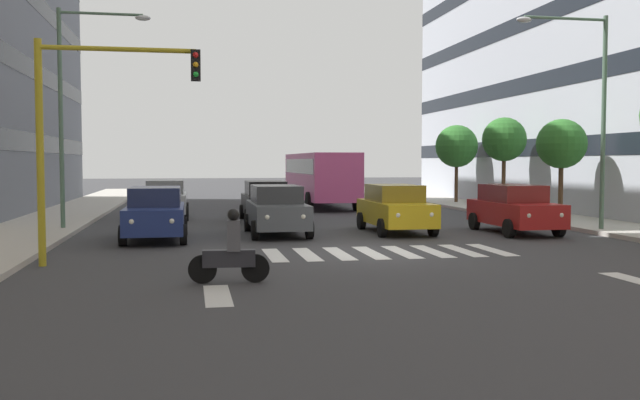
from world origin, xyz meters
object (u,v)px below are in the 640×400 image
Objects in this scene: car_2 at (277,209)px; street_lamp_right at (75,95)px; bus_behind_traffic at (320,174)px; traffic_light_gantry at (87,116)px; street_tree_1 at (561,144)px; street_lamp_left at (589,98)px; car_3 at (155,213)px; street_tree_2 at (504,140)px; motorcycle_with_rider at (231,252)px; car_0 at (514,208)px; car_row2_0 at (166,199)px; street_tree_3 at (457,146)px; car_1 at (395,208)px; car_row2_1 at (266,201)px.

street_lamp_right is at bearing -19.64° from car_2.
traffic_light_gantry is at bearing 65.14° from bus_behind_traffic.
street_lamp_left is at bearing 71.85° from street_tree_1.
car_3 is 6.12m from traffic_light_gantry.
traffic_light_gantry is 1.19× the size of street_tree_2.
street_tree_1 is at bearing -139.83° from motorcycle_with_rider.
bus_behind_traffic is at bearing -67.72° from street_lamp_left.
street_lamp_left is at bearing 167.70° from car_0.
bus_behind_traffic reaches higher than car_0.
traffic_light_gantry is at bearing 84.41° from car_row2_0.
street_tree_3 is (-16.68, -7.40, 2.57)m from car_row2_0.
motorcycle_with_rider is 19.12m from street_tree_1.
street_lamp_right reaches higher than car_row2_0.
street_tree_1 is (-16.41, -3.72, 2.39)m from car_3.
car_0 is at bearing 179.91° from car_3.
motorcycle_with_rider is at bearing 55.72° from car_1.
car_1 is 7.85m from street_lamp_left.
car_row2_1 is 12.97m from street_tree_2.
street_tree_1 is (-17.75, -9.01, -0.39)m from traffic_light_gantry.
car_2 is 0.42× the size of bus_behind_traffic.
street_lamp_right is at bearing -67.75° from motorcycle_with_rider.
bus_behind_traffic is (0.00, -14.72, 0.97)m from car_1.
street_lamp_right is at bearing 23.04° from car_row2_1.
car_3 is at bearing -0.09° from car_0.
bus_behind_traffic is 23.15m from traffic_light_gantry.
street_tree_1 is (-14.48, -12.22, 2.63)m from motorcycle_with_rider.
motorcycle_with_rider is at bearing 40.17° from street_tree_1.
street_lamp_left reaches higher than car_row2_1.
car_2 is at bearing -7.70° from street_lamp_left.
car_1 and car_3 have the same top height.
car_2 is 19.94m from street_tree_3.
car_1 is 8.41m from car_3.
car_1 is 0.97× the size of street_tree_3.
traffic_light_gantry is (5.63, 11.77, 2.78)m from car_row2_1.
street_lamp_right is at bearing 32.92° from street_tree_3.
street_tree_3 is (-0.29, -12.40, 0.18)m from street_tree_1.
car_0 and car_1 have the same top height.
motorcycle_with_rider is at bearing 81.08° from car_row2_1.
car_1 is 0.81× the size of traffic_light_gantry.
street_tree_3 reaches higher than car_0.
car_3 is 17.77m from bus_behind_traffic.
bus_behind_traffic reaches higher than motorcycle_with_rider.
bus_behind_traffic is at bearing -106.22° from car_2.
motorcycle_with_rider is at bearing 102.84° from car_3.
street_lamp_left reaches higher than traffic_light_gantry.
car_row2_1 is at bearing -156.96° from street_lamp_right.
traffic_light_gantry is 0.73× the size of street_lamp_left.
car_row2_0 is 0.56× the size of street_lamp_right.
bus_behind_traffic is at bearing 3.23° from street_tree_3.
car_1 is at bearing -12.92° from car_0.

